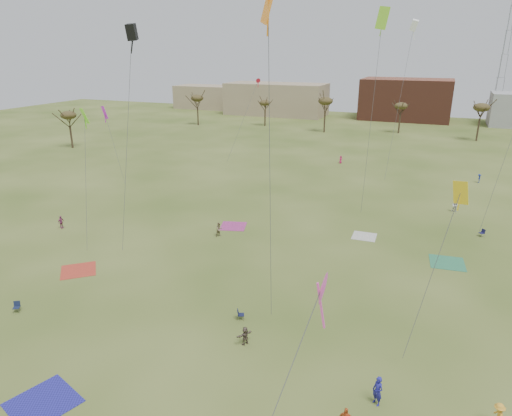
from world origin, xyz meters
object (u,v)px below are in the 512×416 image
at_px(flyer_near_right, 378,391).
at_px(camp_chair_right, 482,234).
at_px(radio_tower, 504,53).
at_px(camp_chair_left, 17,309).
at_px(camp_chair_center, 241,316).

relative_size(flyer_near_right, camp_chair_right, 2.21).
xyz_separation_m(flyer_near_right, radio_tower, (15.63, 128.88, 18.25)).
bearing_deg(camp_chair_right, camp_chair_left, -93.06).
distance_m(camp_chair_left, camp_chair_center, 18.36).
height_order(camp_chair_right, radio_tower, radio_tower).
bearing_deg(flyer_near_right, camp_chair_center, -167.51).
height_order(camp_chair_center, camp_chair_right, same).
height_order(camp_chair_left, camp_chair_right, same).
height_order(camp_chair_left, camp_chair_center, same).
bearing_deg(radio_tower, camp_chair_left, -108.87).
bearing_deg(camp_chair_center, radio_tower, -36.62).
bearing_deg(radio_tower, flyer_near_right, -96.91).
bearing_deg(camp_chair_center, camp_chair_left, 84.56).
bearing_deg(camp_chair_center, camp_chair_right, -60.23).
distance_m(camp_chair_left, camp_chair_right, 48.08).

